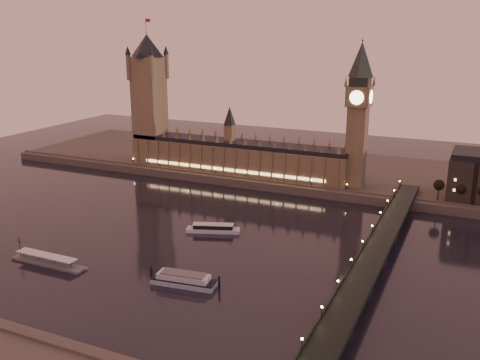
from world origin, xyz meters
name	(u,v)px	position (x,y,z in m)	size (l,w,h in m)	color
ground	(211,240)	(0.00, 0.00, 0.00)	(700.00, 700.00, 0.00)	black
far_embankment	(337,172)	(30.00, 165.00, 3.00)	(560.00, 130.00, 6.00)	#423D35
palace_of_westminster	(236,153)	(-40.12, 120.99, 21.71)	(180.00, 26.62, 52.00)	brown
victoria_tower	(149,92)	(-120.00, 121.00, 65.79)	(31.68, 31.68, 118.00)	brown
big_ben	(359,106)	(53.99, 120.99, 63.95)	(17.68, 17.68, 104.00)	brown
westminster_bridge	(373,258)	(91.61, 0.00, 5.52)	(13.20, 260.00, 15.30)	black
bare_tree_0	(440,187)	(112.99, 109.00, 16.22)	(6.72, 6.72, 13.66)	black
bare_tree_1	(461,189)	(125.86, 109.00, 16.22)	(6.72, 6.72, 13.66)	black
cruise_boat_a	(213,228)	(-4.19, 11.25, 2.22)	(31.99, 17.08, 5.05)	silver
moored_barge	(184,280)	(14.50, -54.99, 2.76)	(35.44, 12.35, 6.54)	#96ADC0
pontoon_pier	(48,262)	(-60.34, -64.00, 1.27)	(44.14, 7.36, 11.77)	#595B5E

